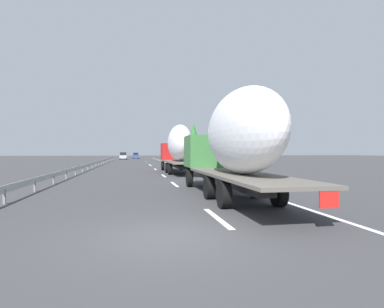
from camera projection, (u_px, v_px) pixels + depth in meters
The scene contains 19 objects.
ground_plane at pixel (139, 166), 47.34m from camera, with size 260.00×260.00×0.00m, color #38383A.
lane_stripe_0 at pixel (217, 218), 10.29m from camera, with size 3.20×0.20×0.01m, color white.
lane_stripe_1 at pixel (174, 184), 20.93m from camera, with size 3.20×0.20×0.01m, color white.
lane_stripe_2 at pixel (164, 176), 28.32m from camera, with size 3.20×0.20×0.01m, color white.
lane_stripe_3 at pixel (155, 169), 38.99m from camera, with size 3.20×0.20×0.01m, color white.
lane_stripe_4 at pixel (151, 166), 49.14m from camera, with size 3.20×0.20×0.01m, color white.
lane_stripe_5 at pixel (150, 165), 52.67m from camera, with size 3.20×0.20×0.01m, color white.
lane_stripe_6 at pixel (146, 162), 67.23m from camera, with size 3.20×0.20×0.01m, color white.
edge_line_right at pixel (172, 164), 53.25m from camera, with size 110.00×0.20×0.01m, color white.
truck_lead at pixel (178, 147), 32.28m from camera, with size 13.67×2.55×4.74m.
truck_trailing at pixel (233, 140), 14.47m from camera, with size 14.06×2.55×4.74m.
car_silver_hatch at pixel (123, 156), 88.36m from camera, with size 4.12×1.91×1.95m.
car_blue_sedan at pixel (136, 156), 98.15m from camera, with size 4.57×1.75×1.83m.
road_sign at pixel (176, 150), 57.84m from camera, with size 0.10×0.90×3.47m.
tree_0 at pixel (189, 144), 70.43m from camera, with size 3.39×3.39×6.01m.
tree_1 at pixel (190, 144), 70.14m from camera, with size 2.43×2.43×5.95m.
tree_2 at pixel (183, 147), 83.89m from camera, with size 3.76×3.76×5.26m.
tree_3 at pixel (194, 138), 58.81m from camera, with size 3.34×3.34×7.39m.
guardrail_median at pixel (99, 162), 49.20m from camera, with size 94.00×0.10×0.76m.
Camera 1 is at (-7.96, 0.85, 2.12)m, focal length 30.06 mm.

